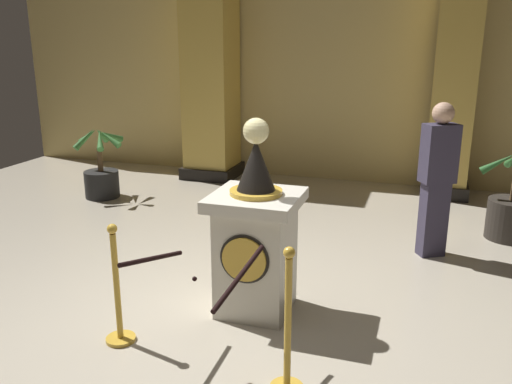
{
  "coord_description": "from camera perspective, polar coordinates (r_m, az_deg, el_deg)",
  "views": [
    {
      "loc": [
        1.65,
        -4.03,
        2.37
      ],
      "look_at": [
        0.3,
        0.13,
        1.11
      ],
      "focal_mm": 37.41,
      "sensor_mm": 36.0,
      "label": 1
    }
  ],
  "objects": [
    {
      "name": "velvet_rope",
      "position": [
        3.88,
        -6.63,
        -8.04
      ],
      "size": [
        0.86,
        0.84,
        0.22
      ],
      "color": "black"
    },
    {
      "name": "column_left",
      "position": [
        9.33,
        -4.87,
        12.31
      ],
      "size": [
        0.95,
        0.95,
        3.56
      ],
      "color": "black",
      "rests_on": "ground_plane"
    },
    {
      "name": "back_wall",
      "position": [
        9.27,
        7.97,
        12.73
      ],
      "size": [
        11.95,
        0.16,
        3.71
      ],
      "primitive_type": "cube",
      "color": "tan",
      "rests_on": "ground_plane"
    },
    {
      "name": "ground_plane",
      "position": [
        4.96,
        -3.81,
        -12.51
      ],
      "size": [
        11.95,
        11.95,
        0.0
      ],
      "primitive_type": "plane",
      "color": "#B2A893"
    },
    {
      "name": "column_right",
      "position": [
        8.61,
        20.48,
        11.07
      ],
      "size": [
        0.74,
        0.74,
        3.56
      ],
      "color": "black",
      "rests_on": "ground_plane"
    },
    {
      "name": "potted_palm_right",
      "position": [
        7.2,
        25.61,
        -2.1
      ],
      "size": [
        0.85,
        0.86,
        1.1
      ],
      "color": "#2D2823",
      "rests_on": "ground_plane"
    },
    {
      "name": "pedestal_clock",
      "position": [
        4.68,
        -0.02,
        -5.09
      ],
      "size": [
        0.76,
        0.76,
        1.74
      ],
      "color": "beige",
      "rests_on": "ground_plane"
    },
    {
      "name": "stanchion_near",
      "position": [
        4.48,
        -14.55,
        -11.28
      ],
      "size": [
        0.24,
        0.24,
        1.01
      ],
      "color": "gold",
      "rests_on": "ground_plane"
    },
    {
      "name": "stanchion_far",
      "position": [
        3.77,
        3.39,
        -15.73
      ],
      "size": [
        0.24,
        0.24,
        1.08
      ],
      "color": "gold",
      "rests_on": "ground_plane"
    },
    {
      "name": "bystander_guest",
      "position": [
        6.16,
        18.81,
        1.62
      ],
      "size": [
        0.42,
        0.37,
        1.73
      ],
      "color": "#383347",
      "rests_on": "ground_plane"
    },
    {
      "name": "potted_palm_left",
      "position": [
        8.55,
        -16.2,
        1.71
      ],
      "size": [
        0.81,
        0.73,
        1.13
      ],
      "color": "black",
      "rests_on": "ground_plane"
    }
  ]
}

